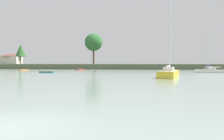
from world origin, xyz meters
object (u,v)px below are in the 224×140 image
object	(u,v)px
dinghy_teal	(47,72)
dinghy_red	(80,70)
sailboat_white	(211,72)
cruiser_grey	(208,69)
mooring_buoy_red	(96,71)
sailboat_yellow	(169,75)
dinghy_orange	(24,70)

from	to	relation	value
dinghy_teal	dinghy_red	world-z (taller)	dinghy_teal
dinghy_teal	sailboat_white	xyz separation A→B (m)	(34.92, 3.78, 0.09)
cruiser_grey	mooring_buoy_red	distance (m)	32.96
dinghy_red	cruiser_grey	world-z (taller)	cruiser_grey
cruiser_grey	mooring_buoy_red	world-z (taller)	cruiser_grey
sailboat_yellow	dinghy_red	size ratio (longest dim) A/B	3.66
sailboat_yellow	sailboat_white	size ratio (longest dim) A/B	1.24
dinghy_red	mooring_buoy_red	size ratio (longest dim) A/B	8.02
dinghy_teal	dinghy_red	distance (m)	19.11
dinghy_red	sailboat_white	distance (m)	35.99
dinghy_teal	cruiser_grey	xyz separation A→B (m)	(39.03, 22.31, 0.31)
sailboat_yellow	sailboat_white	world-z (taller)	sailboat_yellow
sailboat_yellow	dinghy_orange	xyz separation A→B (m)	(-37.72, 28.79, -0.15)
dinghy_orange	cruiser_grey	size ratio (longest dim) A/B	0.43
dinghy_teal	mooring_buoy_red	size ratio (longest dim) A/B	8.22
dinghy_red	dinghy_orange	bearing A→B (deg)	-165.40
dinghy_red	mooring_buoy_red	xyz separation A→B (m)	(6.81, -10.45, -0.05)
dinghy_teal	sailboat_white	bearing A→B (deg)	6.17
dinghy_orange	mooring_buoy_red	distance (m)	23.19
dinghy_teal	mooring_buoy_red	distance (m)	12.47
dinghy_orange	dinghy_red	bearing A→B (deg)	14.60
dinghy_teal	dinghy_red	size ratio (longest dim) A/B	1.03
sailboat_yellow	sailboat_white	xyz separation A→B (m)	(10.38, 17.62, -0.06)
cruiser_grey	dinghy_red	bearing A→B (deg)	-174.81
dinghy_teal	mooring_buoy_red	world-z (taller)	dinghy_teal
mooring_buoy_red	cruiser_grey	bearing A→B (deg)	24.73
dinghy_teal	dinghy_orange	world-z (taller)	dinghy_teal
dinghy_red	sailboat_white	xyz separation A→B (m)	(32.63, -15.20, 0.10)
dinghy_teal	sailboat_yellow	xyz separation A→B (m)	(24.54, -13.84, 0.14)
dinghy_teal	dinghy_orange	xyz separation A→B (m)	(-13.18, 14.95, -0.01)
dinghy_teal	dinghy_red	bearing A→B (deg)	83.11
mooring_buoy_red	dinghy_teal	bearing A→B (deg)	-136.88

